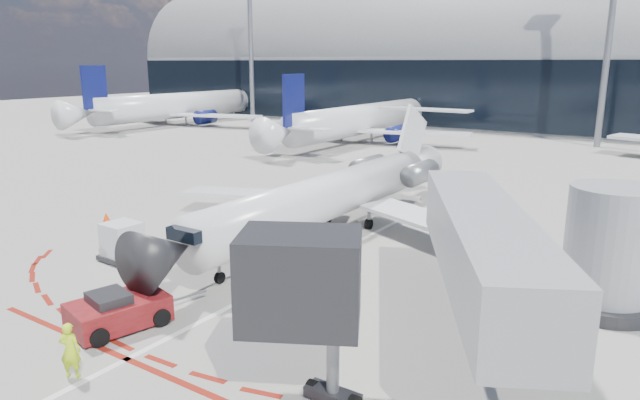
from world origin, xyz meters
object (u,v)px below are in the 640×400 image
Objects in this scene: pushback_tug at (118,311)px; ramp_worker at (70,350)px; regional_jet at (337,193)px; uld_container at (123,242)px.

ramp_worker reaches higher than pushback_tug.
uld_container is (-5.83, -9.92, -1.26)m from regional_jet.
pushback_tug is at bearing -89.63° from ramp_worker.
uld_container is (-5.67, 4.61, 0.33)m from pushback_tug.
regional_jet is 14.75× the size of ramp_worker.
uld_container is at bearing 154.92° from pushback_tug.
uld_container is at bearing -74.94° from ramp_worker.
pushback_tug is 3.40m from ramp_worker.
regional_jet is 12.67× the size of uld_container.
ramp_worker is (1.67, -2.95, 0.29)m from pushback_tug.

